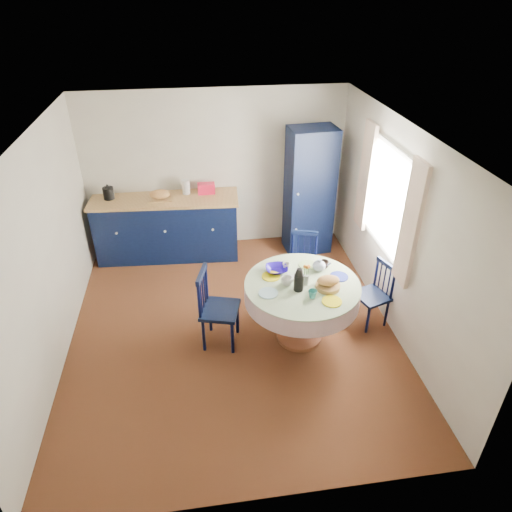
{
  "coord_description": "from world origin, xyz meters",
  "views": [
    {
      "loc": [
        -0.35,
        -4.46,
        3.85
      ],
      "look_at": [
        0.33,
        0.2,
        0.94
      ],
      "focal_mm": 32.0,
      "sensor_mm": 36.0,
      "label": 1
    }
  ],
  "objects": [
    {
      "name": "floor",
      "position": [
        0.0,
        0.0,
        0.0
      ],
      "size": [
        4.5,
        4.5,
        0.0
      ],
      "primitive_type": "plane",
      "color": "black",
      "rests_on": "ground"
    },
    {
      "name": "ceiling",
      "position": [
        0.0,
        0.0,
        2.5
      ],
      "size": [
        4.5,
        4.5,
        0.0
      ],
      "primitive_type": "plane",
      "rotation": [
        3.14,
        0.0,
        0.0
      ],
      "color": "white",
      "rests_on": "wall_back"
    },
    {
      "name": "wall_back",
      "position": [
        0.0,
        2.25,
        1.25
      ],
      "size": [
        4.0,
        0.02,
        2.5
      ],
      "primitive_type": "cube",
      "color": "beige",
      "rests_on": "floor"
    },
    {
      "name": "wall_left",
      "position": [
        -2.0,
        0.0,
        1.25
      ],
      "size": [
        0.02,
        4.5,
        2.5
      ],
      "primitive_type": "cube",
      "color": "beige",
      "rests_on": "floor"
    },
    {
      "name": "wall_right",
      "position": [
        2.0,
        0.0,
        1.25
      ],
      "size": [
        0.02,
        4.5,
        2.5
      ],
      "primitive_type": "cube",
      "color": "beige",
      "rests_on": "floor"
    },
    {
      "name": "window",
      "position": [
        1.95,
        0.3,
        1.52
      ],
      "size": [
        0.1,
        1.74,
        1.45
      ],
      "color": "white",
      "rests_on": "wall_right"
    },
    {
      "name": "kitchen_counter",
      "position": [
        -0.81,
        1.96,
        0.51
      ],
      "size": [
        2.25,
        0.83,
        1.23
      ],
      "rotation": [
        0.0,
        0.0,
        -0.06
      ],
      "color": "black",
      "rests_on": "floor"
    },
    {
      "name": "pantry_cabinet",
      "position": [
        1.4,
        1.85,
        0.99
      ],
      "size": [
        0.73,
        0.55,
        1.99
      ],
      "rotation": [
        0.0,
        0.0,
        0.08
      ],
      "color": "black",
      "rests_on": "floor"
    },
    {
      "name": "dining_table",
      "position": [
        0.81,
        -0.28,
        0.69
      ],
      "size": [
        1.34,
        1.34,
        1.09
      ],
      "color": "brown",
      "rests_on": "floor"
    },
    {
      "name": "chair_left",
      "position": [
        -0.2,
        -0.2,
        0.51
      ],
      "size": [
        0.53,
        0.55,
        1.01
      ],
      "rotation": [
        0.0,
        0.0,
        1.3
      ],
      "color": "black",
      "rests_on": "floor"
    },
    {
      "name": "chair_far",
      "position": [
        1.05,
        0.69,
        0.45
      ],
      "size": [
        0.49,
        0.48,
        0.89
      ],
      "rotation": [
        0.0,
        0.0,
        -0.3
      ],
      "color": "black",
      "rests_on": "floor"
    },
    {
      "name": "chair_right",
      "position": [
        1.78,
        -0.11,
        0.44
      ],
      "size": [
        0.47,
        0.48,
        0.86
      ],
      "rotation": [
        0.0,
        0.0,
        -1.25
      ],
      "color": "black",
      "rests_on": "floor"
    },
    {
      "name": "mug_a",
      "position": [
        0.62,
        -0.28,
        0.86
      ],
      "size": [
        0.13,
        0.13,
        0.1
      ],
      "primitive_type": "imported",
      "color": "silver",
      "rests_on": "dining_table"
    },
    {
      "name": "mug_b",
      "position": [
        0.85,
        -0.56,
        0.86
      ],
      "size": [
        0.1,
        0.1,
        0.09
      ],
      "primitive_type": "imported",
      "color": "#2A776F",
      "rests_on": "dining_table"
    },
    {
      "name": "mug_c",
      "position": [
        1.13,
        0.0,
        0.86
      ],
      "size": [
        0.12,
        0.12,
        0.1
      ],
      "primitive_type": "imported",
      "color": "black",
      "rests_on": "dining_table"
    },
    {
      "name": "mug_d",
      "position": [
        0.67,
        0.05,
        0.85
      ],
      "size": [
        0.09,
        0.09,
        0.08
      ],
      "primitive_type": "imported",
      "color": "silver",
      "rests_on": "dining_table"
    },
    {
      "name": "cobalt_bowl",
      "position": [
        0.55,
        0.01,
        0.85
      ],
      "size": [
        0.26,
        0.26,
        0.06
      ],
      "primitive_type": "imported",
      "color": "#130671",
      "rests_on": "dining_table"
    }
  ]
}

